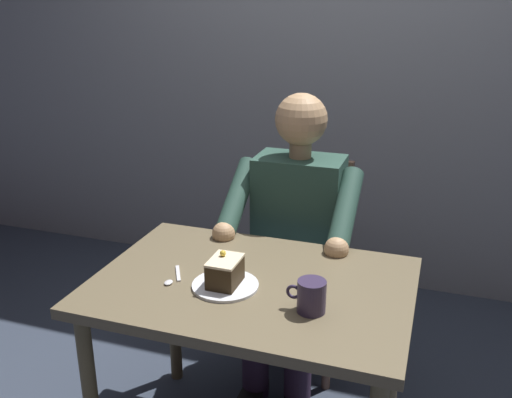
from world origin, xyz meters
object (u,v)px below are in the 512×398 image
at_px(chair, 303,252).
at_px(seated_person, 293,237).
at_px(dessert_spoon, 173,278).
at_px(coffee_cup, 311,296).
at_px(dining_table, 252,305).
at_px(cake_slice, 225,271).

bearing_deg(chair, seated_person, 90.00).
distance_m(chair, dessert_spoon, 0.83).
bearing_deg(coffee_cup, dessert_spoon, -5.62).
height_order(coffee_cup, dessert_spoon, coffee_cup).
distance_m(dining_table, seated_person, 0.52).
relative_size(cake_slice, dessert_spoon, 0.89).
xyz_separation_m(seated_person, cake_slice, (0.07, 0.58, 0.11)).
xyz_separation_m(dining_table, dessert_spoon, (0.25, 0.07, 0.09)).
distance_m(cake_slice, dessert_spoon, 0.19).
bearing_deg(seated_person, cake_slice, 83.12).
xyz_separation_m(chair, coffee_cup, (-0.22, 0.81, 0.25)).
xyz_separation_m(dining_table, chair, (0.00, -0.69, -0.11)).
bearing_deg(coffee_cup, seated_person, -70.61).
relative_size(chair, dessert_spoon, 6.51).
distance_m(dining_table, coffee_cup, 0.29).
distance_m(chair, cake_slice, 0.80).
xyz_separation_m(chair, dessert_spoon, (0.25, 0.76, 0.21)).
distance_m(dining_table, chair, 0.70).
distance_m(dining_table, dessert_spoon, 0.28).
bearing_deg(cake_slice, chair, -95.30).
bearing_deg(chair, coffee_cup, 105.46).
relative_size(dining_table, dessert_spoon, 7.43).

